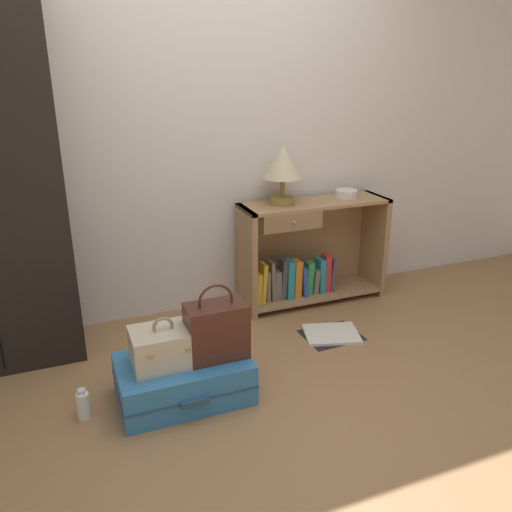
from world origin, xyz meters
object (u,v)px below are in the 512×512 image
(bookshelf, at_px, (307,255))
(train_case, at_px, (164,346))
(bottle, at_px, (83,405))
(open_book_on_floor, at_px, (331,334))
(suitcase_large, at_px, (184,378))
(table_lamp, at_px, (283,165))
(handbag, at_px, (217,330))
(bowl, at_px, (346,194))

(bookshelf, bearing_deg, train_case, -145.35)
(bookshelf, distance_m, bottle, 1.87)
(open_book_on_floor, bearing_deg, suitcase_large, -164.42)
(table_lamp, distance_m, open_book_on_floor, 1.16)
(bookshelf, xyz_separation_m, open_book_on_floor, (-0.09, -0.56, -0.34))
(table_lamp, distance_m, bottle, 1.92)
(bookshelf, height_order, train_case, bookshelf)
(train_case, distance_m, handbag, 0.27)
(bottle, bearing_deg, bowl, 23.52)
(bookshelf, relative_size, train_case, 3.27)
(table_lamp, height_order, bottle, table_lamp)
(suitcase_large, distance_m, open_book_on_floor, 1.09)
(bookshelf, relative_size, handbag, 2.65)
(suitcase_large, xyz_separation_m, train_case, (-0.09, 0.00, 0.21))
(table_lamp, bearing_deg, train_case, -140.15)
(bowl, distance_m, open_book_on_floor, 1.04)
(table_lamp, xyz_separation_m, train_case, (-1.03, -0.86, -0.70))
(suitcase_large, relative_size, bottle, 4.10)
(suitcase_large, bearing_deg, train_case, 179.07)
(bookshelf, distance_m, train_case, 1.50)
(bookshelf, relative_size, open_book_on_floor, 2.64)
(bookshelf, distance_m, suitcase_large, 1.44)
(bowl, height_order, handbag, bowl)
(train_case, bearing_deg, table_lamp, 39.85)
(bowl, height_order, suitcase_large, bowl)
(bowl, relative_size, open_book_on_floor, 0.38)
(train_case, xyz_separation_m, open_book_on_floor, (1.14, 0.29, -0.31))
(bookshelf, bearing_deg, handbag, -137.58)
(bowl, bearing_deg, train_case, -150.74)
(bookshelf, xyz_separation_m, bottle, (-1.64, -0.84, -0.28))
(bottle, height_order, open_book_on_floor, bottle)
(bookshelf, distance_m, handbag, 1.31)
(train_case, height_order, handbag, handbag)
(table_lamp, bearing_deg, open_book_on_floor, -79.31)
(bowl, xyz_separation_m, handbag, (-1.27, -0.89, -0.40))
(table_lamp, bearing_deg, handbag, -130.63)
(open_book_on_floor, bearing_deg, train_case, -165.65)
(table_lamp, height_order, suitcase_large, table_lamp)
(bowl, distance_m, suitcase_large, 1.81)
(bookshelf, xyz_separation_m, suitcase_large, (-1.14, -0.85, -0.24))
(bookshelf, bearing_deg, bowl, 2.04)
(bookshelf, relative_size, suitcase_large, 1.58)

